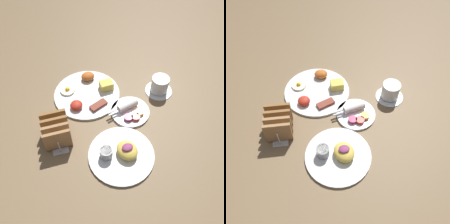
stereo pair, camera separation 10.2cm
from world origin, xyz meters
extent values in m
plane|color=brown|center=(0.00, 0.00, 0.00)|extent=(3.00, 3.00, 0.00)
cylinder|color=white|center=(0.00, 0.19, 0.01)|extent=(0.29, 0.29, 0.01)
cube|color=#E5C64C|center=(0.09, 0.20, 0.03)|extent=(0.06, 0.05, 0.04)
ellipsoid|color=#C66023|center=(0.03, 0.28, 0.03)|extent=(0.06, 0.05, 0.03)
cylinder|color=#F4EACC|center=(-0.08, 0.23, 0.01)|extent=(0.06, 0.06, 0.01)
sphere|color=yellow|center=(-0.08, 0.23, 0.02)|extent=(0.02, 0.02, 0.02)
ellipsoid|color=red|center=(-0.06, 0.13, 0.02)|extent=(0.05, 0.05, 0.03)
cube|color=brown|center=(0.03, 0.11, 0.02)|extent=(0.08, 0.06, 0.01)
cylinder|color=white|center=(0.15, 0.04, 0.01)|extent=(0.16, 0.16, 0.01)
cylinder|color=#99234C|center=(0.13, 0.01, 0.02)|extent=(0.04, 0.04, 0.01)
cylinder|color=red|center=(0.16, 0.00, 0.02)|extent=(0.04, 0.04, 0.01)
cylinder|color=orange|center=(0.19, 0.02, 0.02)|extent=(0.04, 0.04, 0.01)
cylinder|color=white|center=(0.15, 0.06, 0.03)|extent=(0.09, 0.05, 0.03)
cube|color=silver|center=(0.08, 0.04, 0.03)|extent=(0.05, 0.02, 0.00)
cube|color=silver|center=(0.08, 0.05, 0.03)|extent=(0.05, 0.02, 0.00)
cylinder|color=white|center=(0.05, -0.14, 0.01)|extent=(0.25, 0.25, 0.01)
ellipsoid|color=#EAC651|center=(0.08, -0.14, 0.03)|extent=(0.10, 0.11, 0.04)
ellipsoid|color=#8C3366|center=(0.08, -0.14, 0.05)|extent=(0.04, 0.03, 0.01)
cylinder|color=#99999E|center=(0.00, -0.13, 0.03)|extent=(0.05, 0.05, 0.04)
cylinder|color=white|center=(0.00, -0.13, 0.05)|extent=(0.04, 0.04, 0.01)
cube|color=#B7B7BC|center=(-0.16, 0.00, 0.00)|extent=(0.06, 0.15, 0.01)
cube|color=#A87A4D|center=(-0.16, -0.04, 0.05)|extent=(0.10, 0.01, 0.10)
cube|color=#A97B4D|center=(-0.16, -0.01, 0.05)|extent=(0.10, 0.01, 0.10)
cube|color=olive|center=(-0.16, 0.02, 0.05)|extent=(0.10, 0.01, 0.10)
cube|color=olive|center=(-0.16, 0.05, 0.05)|extent=(0.10, 0.01, 0.10)
cylinder|color=#B7B7BC|center=(-0.16, -0.07, 0.04)|extent=(0.01, 0.01, 0.07)
cylinder|color=#B7B7BC|center=(-0.16, 0.07, 0.04)|extent=(0.01, 0.01, 0.07)
cylinder|color=white|center=(0.32, 0.12, 0.00)|extent=(0.12, 0.12, 0.01)
cylinder|color=white|center=(0.32, 0.12, 0.04)|extent=(0.08, 0.08, 0.07)
cylinder|color=#381E0F|center=(0.32, 0.12, 0.07)|extent=(0.06, 0.06, 0.01)
camera|label=1|loc=(-0.10, -0.56, 0.84)|focal=40.00mm
camera|label=2|loc=(0.00, -0.58, 0.84)|focal=40.00mm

